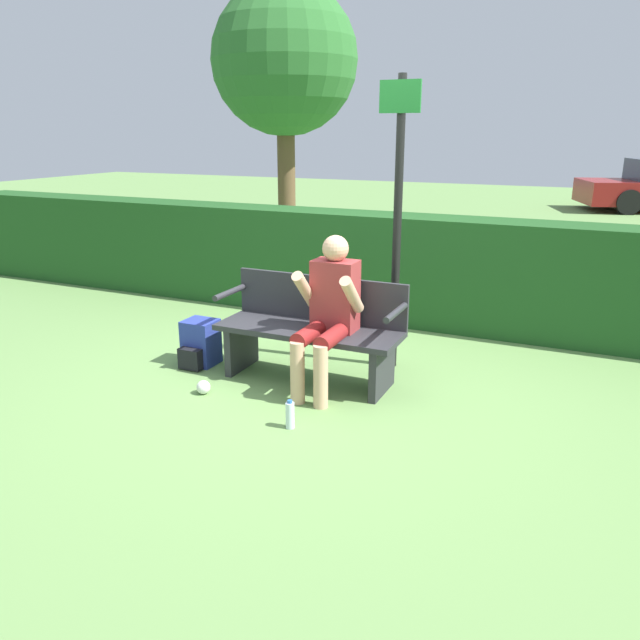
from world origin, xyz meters
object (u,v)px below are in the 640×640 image
Objects in this scene: park_bench at (311,329)px; signpost at (398,211)px; water_bottle at (290,415)px; tree at (285,62)px; person_seated at (329,308)px; backpack at (200,344)px.

park_bench is 1.19m from signpost.
signpost is (0.27, 1.44, 1.25)m from water_bottle.
person_seated is at bearing -59.53° from tree.
person_seated is 1.33m from backpack.
backpack is at bearing 179.72° from person_seated.
tree is at bearing 119.35° from park_bench.
park_bench is 1.06m from backpack.
park_bench is 3.80× the size of backpack.
tree is (-3.17, 6.08, 2.93)m from water_bottle.
backpack is at bearing -156.75° from signpost.
person_seated is 6.60m from tree.
water_bottle is 7.45m from tree.
park_bench is at bearing -134.23° from signpost.
tree reaches higher than person_seated.
park_bench is 0.99m from water_bottle.
backpack is 0.17× the size of signpost.
person_seated is at bearing 93.39° from water_bottle.
backpack reaches higher than water_bottle.
water_bottle is at bearing -62.44° from tree.
backpack is at bearing -70.42° from tree.
signpost is (0.31, 0.67, 0.69)m from person_seated.
backpack is at bearing -173.01° from park_bench.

